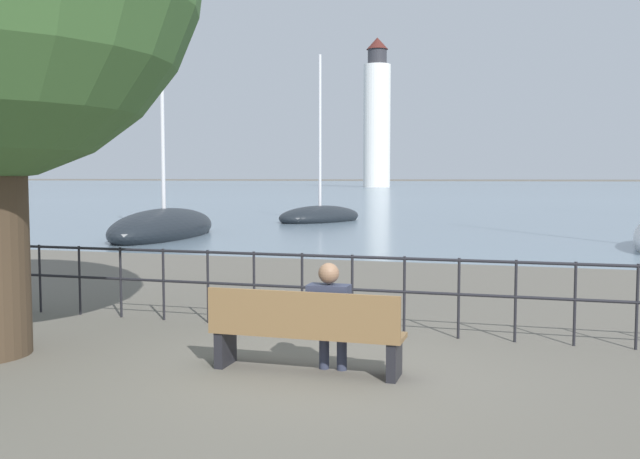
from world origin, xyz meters
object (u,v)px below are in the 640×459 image
object	(u,v)px
park_bench	(305,332)
sailboat_3	(320,216)
harbor_lighthouse	(377,118)
seated_person_left	(330,312)
sailboat_1	(164,227)

from	to	relation	value
park_bench	sailboat_3	bearing A→B (deg)	105.99
sailboat_3	harbor_lighthouse	world-z (taller)	harbor_lighthouse
seated_person_left	harbor_lighthouse	bearing A→B (deg)	101.59
park_bench	seated_person_left	distance (m)	0.34
park_bench	sailboat_3	distance (m)	25.75
sailboat_1	harbor_lighthouse	xyz separation A→B (m)	(-16.72, 116.09, 13.21)
park_bench	harbor_lighthouse	world-z (taller)	harbor_lighthouse
sailboat_3	seated_person_left	bearing A→B (deg)	-50.63
seated_person_left	sailboat_3	xyz separation A→B (m)	(-7.34, 24.68, -0.41)
sailboat_1	seated_person_left	bearing A→B (deg)	-62.48
sailboat_1	sailboat_3	xyz separation A→B (m)	(2.82, 9.69, -0.07)
harbor_lighthouse	sailboat_1	bearing A→B (deg)	-81.80
seated_person_left	harbor_lighthouse	size ratio (longest dim) A/B	0.04
seated_person_left	harbor_lighthouse	world-z (taller)	harbor_lighthouse
park_bench	harbor_lighthouse	xyz separation A→B (m)	(-26.64, 131.16, 13.09)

